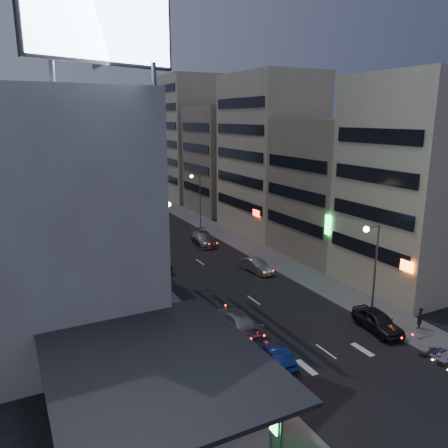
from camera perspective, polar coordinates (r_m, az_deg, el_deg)
ground at (r=30.63m, az=18.22°, el=-18.89°), size 180.00×180.00×0.00m
sidewalk_left at (r=51.47m, az=-13.18°, el=-4.83°), size 4.00×120.00×0.12m
sidewalk_right at (r=57.11m, az=2.57°, el=-2.61°), size 4.00×120.00×0.12m
food_court at (r=24.76m, az=-10.58°, el=-21.49°), size 11.00×13.00×3.88m
white_building at (r=38.33m, az=-23.33°, el=1.85°), size 14.00×24.00×18.00m
shophouse_near at (r=44.64m, az=23.38°, el=4.70°), size 10.00×11.00×20.00m
shophouse_mid at (r=53.24m, az=14.04°, el=4.55°), size 11.00×12.00×16.00m
shophouse_far at (r=62.91m, az=6.03°, el=9.01°), size 10.00×14.00×22.00m
far_left_a at (r=63.00m, az=-23.76°, el=7.02°), size 11.00×10.00×20.00m
far_left_b at (r=76.15m, az=-24.62°, el=6.02°), size 12.00×10.00×15.00m
far_right_a at (r=76.28m, az=0.12°, el=8.41°), size 11.00×12.00×18.00m
far_right_b at (r=88.93m, az=-3.79°, el=11.09°), size 12.00×12.00×24.00m
billboard at (r=28.76m, az=-15.59°, el=24.30°), size 9.52×3.75×6.20m
street_lamp_right_near at (r=36.07m, az=18.81°, el=-4.43°), size 1.60×0.44×8.02m
street_lamp_left at (r=43.12m, az=-8.26°, el=-0.88°), size 1.60×0.44×8.02m
street_lamp_right_far at (r=63.72m, az=-3.48°, el=4.01°), size 1.60×0.44×8.02m
parked_car_right_near at (r=36.66m, az=19.41°, el=-11.85°), size 2.49×4.94×1.61m
parked_car_right_mid at (r=47.05m, az=4.23°, el=-5.44°), size 2.05×4.46×1.42m
parked_car_left at (r=48.29m, az=-9.33°, el=-5.01°), size 2.93×5.65×1.52m
parked_car_right_far at (r=56.89m, az=-2.67°, el=-1.88°), size 2.99×5.89×1.64m
road_car_blue at (r=30.83m, az=6.69°, el=-16.58°), size 1.82×4.06×1.29m
road_car_silver at (r=34.70m, az=1.54°, el=-12.53°), size 2.60×5.66×1.60m
person at (r=37.95m, az=24.16°, el=-11.14°), size 0.73×0.63×1.69m
scooter_blue at (r=35.77m, az=26.50°, el=-13.37°), size 0.85×2.05×1.22m
scooter_black_b at (r=35.47m, az=25.65°, el=-13.50°), size 1.15×2.11×1.23m
scooter_silver_b at (r=35.87m, az=25.75°, el=-13.40°), size 1.08×1.73×1.00m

